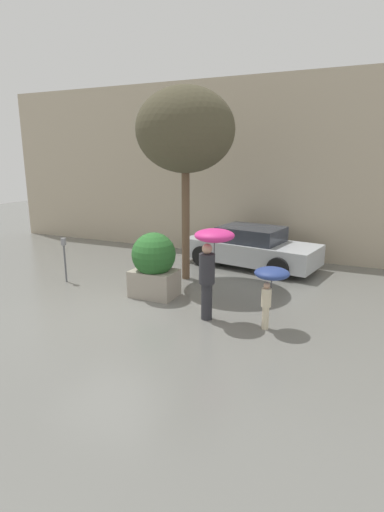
{
  "coord_description": "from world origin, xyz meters",
  "views": [
    {
      "loc": [
        5.23,
        -7.07,
        3.43
      ],
      "look_at": [
        1.3,
        1.6,
        1.05
      ],
      "focal_mm": 28.0,
      "sensor_mm": 36.0,
      "label": 1
    }
  ],
  "objects_px": {
    "person_adult": "(211,254)",
    "parked_car_near": "(251,248)",
    "planter_box": "(154,264)",
    "street_tree": "(185,131)",
    "person_child": "(271,279)",
    "parking_meter": "(64,251)"
  },
  "relations": [
    {
      "from": "person_adult",
      "to": "parked_car_near",
      "type": "distance_m",
      "value": 4.66
    },
    {
      "from": "planter_box",
      "to": "street_tree",
      "type": "xyz_separation_m",
      "value": [
        0.08,
        1.69,
        3.24
      ]
    },
    {
      "from": "person_child",
      "to": "street_tree",
      "type": "height_order",
      "value": "street_tree"
    },
    {
      "from": "parked_car_near",
      "to": "street_tree",
      "type": "relative_size",
      "value": 0.85
    },
    {
      "from": "person_adult",
      "to": "person_child",
      "type": "distance_m",
      "value": 1.33
    },
    {
      "from": "parked_car_near",
      "to": "planter_box",
      "type": "bearing_deg",
      "value": 169.87
    },
    {
      "from": "street_tree",
      "to": "parking_meter",
      "type": "height_order",
      "value": "street_tree"
    },
    {
      "from": "person_adult",
      "to": "parking_meter",
      "type": "xyz_separation_m",
      "value": [
        -4.69,
        0.81,
        -0.56
      ]
    },
    {
      "from": "parked_car_near",
      "to": "parking_meter",
      "type": "distance_m",
      "value": 5.68
    },
    {
      "from": "person_adult",
      "to": "street_tree",
      "type": "xyz_separation_m",
      "value": [
        -1.76,
        2.49,
        2.62
      ]
    },
    {
      "from": "person_child",
      "to": "parking_meter",
      "type": "xyz_separation_m",
      "value": [
        -5.95,
        0.77,
        -0.15
      ]
    },
    {
      "from": "parked_car_near",
      "to": "person_adult",
      "type": "bearing_deg",
      "value": -164.11
    },
    {
      "from": "parked_car_near",
      "to": "parking_meter",
      "type": "bearing_deg",
      "value": 141.75
    },
    {
      "from": "person_child",
      "to": "parked_car_near",
      "type": "height_order",
      "value": "person_child"
    },
    {
      "from": "planter_box",
      "to": "parking_meter",
      "type": "distance_m",
      "value": 2.85
    },
    {
      "from": "person_child",
      "to": "street_tree",
      "type": "bearing_deg",
      "value": 112.18
    },
    {
      "from": "person_child",
      "to": "street_tree",
      "type": "xyz_separation_m",
      "value": [
        -3.03,
        2.45,
        3.04
      ]
    },
    {
      "from": "person_child",
      "to": "parked_car_near",
      "type": "relative_size",
      "value": 0.29
    },
    {
      "from": "planter_box",
      "to": "parked_car_near",
      "type": "distance_m",
      "value": 4.01
    },
    {
      "from": "planter_box",
      "to": "parked_car_near",
      "type": "height_order",
      "value": "planter_box"
    },
    {
      "from": "street_tree",
      "to": "parking_meter",
      "type": "relative_size",
      "value": 4.18
    },
    {
      "from": "street_tree",
      "to": "parking_meter",
      "type": "xyz_separation_m",
      "value": [
        -2.93,
        -1.69,
        -3.19
      ]
    }
  ]
}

